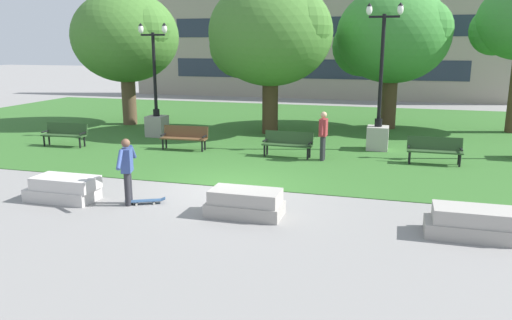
% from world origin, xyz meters
% --- Properties ---
extents(ground_plane, '(140.00, 140.00, 0.00)m').
position_xyz_m(ground_plane, '(0.00, 0.00, 0.00)').
color(ground_plane, gray).
extents(grass_lawn, '(40.00, 20.00, 0.02)m').
position_xyz_m(grass_lawn, '(0.00, 10.00, 0.01)').
color(grass_lawn, '#336628').
rests_on(grass_lawn, ground).
extents(concrete_block_center, '(1.86, 0.90, 0.64)m').
position_xyz_m(concrete_block_center, '(-3.80, -2.30, 0.31)').
color(concrete_block_center, '#BCB7B2').
rests_on(concrete_block_center, ground).
extents(concrete_block_left, '(1.80, 0.90, 0.64)m').
position_xyz_m(concrete_block_left, '(1.12, -2.15, 0.31)').
color(concrete_block_left, '#9E9991').
rests_on(concrete_block_left, ground).
extents(concrete_block_right, '(1.81, 0.90, 0.64)m').
position_xyz_m(concrete_block_right, '(6.12, -2.12, 0.31)').
color(concrete_block_right, '#9E9991').
rests_on(concrete_block_right, ground).
extents(person_skateboarder, '(0.41, 1.40, 1.71)m').
position_xyz_m(person_skateboarder, '(-1.99, -2.15, 0.97)').
color(person_skateboarder, '#28282D').
rests_on(person_skateboarder, ground).
extents(skateboard, '(1.00, 0.63, 0.14)m').
position_xyz_m(skateboard, '(-1.61, -2.01, 0.09)').
color(skateboard, '#2D4C75').
rests_on(skateboard, ground).
extents(park_bench_near_left, '(1.82, 0.61, 0.90)m').
position_xyz_m(park_bench_near_left, '(-3.37, 4.47, 0.54)').
color(park_bench_near_left, brown).
rests_on(park_bench_near_left, grass_lawn).
extents(park_bench_near_right, '(1.83, 0.63, 0.90)m').
position_xyz_m(park_bench_near_right, '(0.73, 4.32, 0.54)').
color(park_bench_near_right, '#284723').
rests_on(park_bench_near_right, grass_lawn).
extents(park_bench_far_left, '(1.80, 0.55, 0.90)m').
position_xyz_m(park_bench_far_left, '(5.76, 4.62, 0.54)').
color(park_bench_far_left, '#284723').
rests_on(park_bench_far_left, grass_lawn).
extents(park_bench_far_right, '(1.82, 0.61, 0.90)m').
position_xyz_m(park_bench_far_right, '(-8.23, 3.79, 0.54)').
color(park_bench_far_right, '#284723').
rests_on(park_bench_far_right, grass_lawn).
extents(lamp_post_center, '(1.32, 0.80, 4.85)m').
position_xyz_m(lamp_post_center, '(-5.69, 6.74, 1.01)').
color(lamp_post_center, gray).
rests_on(lamp_post_center, grass_lawn).
extents(lamp_post_right, '(1.32, 0.80, 5.45)m').
position_xyz_m(lamp_post_right, '(3.79, 6.48, 1.11)').
color(lamp_post_right, '#ADA89E').
rests_on(lamp_post_right, grass_lawn).
extents(tree_far_right, '(5.70, 5.43, 6.76)m').
position_xyz_m(tree_far_right, '(-1.15, 8.86, 4.40)').
color(tree_far_right, '#42301E').
rests_on(tree_far_right, grass_lawn).
extents(tree_far_left, '(5.45, 5.19, 6.53)m').
position_xyz_m(tree_far_left, '(-8.65, 9.48, 4.27)').
color(tree_far_left, brown).
rests_on(tree_far_left, grass_lawn).
extents(tree_near_left, '(5.50, 5.24, 6.61)m').
position_xyz_m(tree_near_left, '(3.98, 11.80, 4.33)').
color(tree_near_left, '#4C3823').
rests_on(tree_near_left, grass_lawn).
extents(person_bystander_near_lawn, '(0.26, 0.62, 1.71)m').
position_xyz_m(person_bystander_near_lawn, '(2.03, 4.10, 0.98)').
color(person_bystander_near_lawn, '#28282D').
rests_on(person_bystander_near_lawn, grass_lawn).
extents(building_facade_distant, '(28.78, 1.03, 9.14)m').
position_xyz_m(building_facade_distant, '(-1.71, 24.50, 4.57)').
color(building_facade_distant, gray).
rests_on(building_facade_distant, ground).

